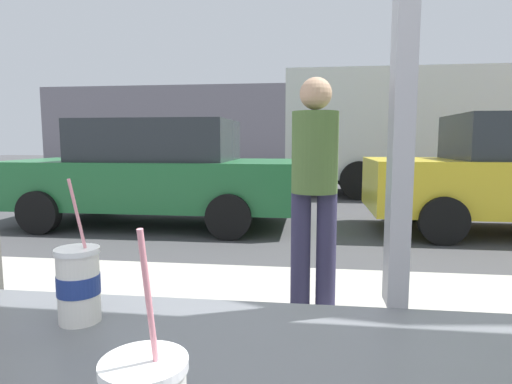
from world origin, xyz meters
TOP-DOWN VIEW (x-y plane):
  - ground_plane at (0.00, 8.00)m, footprint 60.00×60.00m
  - sidewalk_strip at (0.00, 1.60)m, footprint 16.00×2.80m
  - building_facade_far at (0.00, 20.34)m, footprint 28.00×1.20m
  - soda_cup_right at (-0.73, -0.13)m, footprint 0.10×0.10m
  - parked_car_green at (-2.72, 5.68)m, footprint 4.56×2.06m
  - box_truck at (2.68, 10.23)m, footprint 7.34×2.44m
  - pedestrian at (-0.19, 2.00)m, footprint 0.32×0.32m

SIDE VIEW (x-z plane):
  - ground_plane at x=0.00m, z-range 0.00..0.00m
  - sidewalk_strip at x=0.00m, z-range 0.00..0.16m
  - parked_car_green at x=-2.72m, z-range 0.02..1.71m
  - soda_cup_right at x=-0.73m, z-range 0.88..1.20m
  - pedestrian at x=-0.19m, z-range 0.28..1.91m
  - box_truck at x=2.68m, z-range 0.14..3.17m
  - building_facade_far at x=0.00m, z-range 0.00..4.09m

